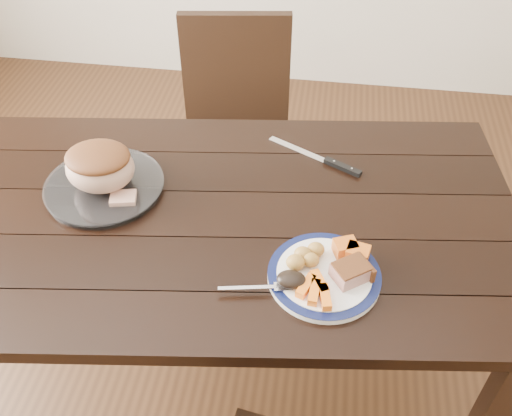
# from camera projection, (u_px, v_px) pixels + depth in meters

# --- Properties ---
(ground) EXTENTS (4.00, 4.00, 0.00)m
(ground) POSITION_uv_depth(u_px,v_px,m) (235.00, 362.00, 2.07)
(ground) COLOR #472B16
(ground) RESTS_ON ground
(dining_table) EXTENTS (1.70, 1.09, 0.75)m
(dining_table) POSITION_uv_depth(u_px,v_px,m) (229.00, 237.00, 1.62)
(dining_table) COLOR black
(dining_table) RESTS_ON ground
(chair_far) EXTENTS (0.48, 0.48, 0.93)m
(chair_far) POSITION_uv_depth(u_px,v_px,m) (236.00, 124.00, 2.25)
(chair_far) COLOR black
(chair_far) RESTS_ON ground
(dinner_plate) EXTENTS (0.28, 0.28, 0.02)m
(dinner_plate) POSITION_uv_depth(u_px,v_px,m) (324.00, 276.00, 1.39)
(dinner_plate) COLOR white
(dinner_plate) RESTS_ON dining_table
(plate_rim) EXTENTS (0.28, 0.28, 0.02)m
(plate_rim) POSITION_uv_depth(u_px,v_px,m) (324.00, 274.00, 1.38)
(plate_rim) COLOR #0B123B
(plate_rim) RESTS_ON dinner_plate
(serving_platter) EXTENTS (0.33, 0.33, 0.02)m
(serving_platter) POSITION_uv_depth(u_px,v_px,m) (105.00, 187.00, 1.62)
(serving_platter) COLOR white
(serving_platter) RESTS_ON dining_table
(pork_slice) EXTENTS (0.11, 0.10, 0.04)m
(pork_slice) POSITION_uv_depth(u_px,v_px,m) (351.00, 272.00, 1.35)
(pork_slice) COLOR tan
(pork_slice) RESTS_ON dinner_plate
(roasted_potatoes) EXTENTS (0.09, 0.09, 0.04)m
(roasted_potatoes) POSITION_uv_depth(u_px,v_px,m) (306.00, 257.00, 1.39)
(roasted_potatoes) COLOR gold
(roasted_potatoes) RESTS_ON dinner_plate
(carrot_batons) EXTENTS (0.09, 0.11, 0.02)m
(carrot_batons) POSITION_uv_depth(u_px,v_px,m) (316.00, 289.00, 1.33)
(carrot_batons) COLOR orange
(carrot_batons) RESTS_ON dinner_plate
(pumpkin_wedges) EXTENTS (0.10, 0.07, 0.04)m
(pumpkin_wedges) POSITION_uv_depth(u_px,v_px,m) (351.00, 251.00, 1.40)
(pumpkin_wedges) COLOR orange
(pumpkin_wedges) RESTS_ON dinner_plate
(dark_mushroom) EXTENTS (0.07, 0.05, 0.03)m
(dark_mushroom) POSITION_uv_depth(u_px,v_px,m) (291.00, 279.00, 1.34)
(dark_mushroom) COLOR black
(dark_mushroom) RESTS_ON dinner_plate
(fork) EXTENTS (0.18, 0.05, 0.00)m
(fork) POSITION_uv_depth(u_px,v_px,m) (261.00, 288.00, 1.34)
(fork) COLOR silver
(fork) RESTS_ON dinner_plate
(roast_joint) EXTENTS (0.19, 0.17, 0.13)m
(roast_joint) POSITION_uv_depth(u_px,v_px,m) (100.00, 168.00, 1.57)
(roast_joint) COLOR tan
(roast_joint) RESTS_ON serving_platter
(cut_slice) EXTENTS (0.08, 0.07, 0.02)m
(cut_slice) POSITION_uv_depth(u_px,v_px,m) (123.00, 198.00, 1.56)
(cut_slice) COLOR tan
(cut_slice) RESTS_ON serving_platter
(carving_knife) EXTENTS (0.29, 0.17, 0.01)m
(carving_knife) POSITION_uv_depth(u_px,v_px,m) (331.00, 162.00, 1.71)
(carving_knife) COLOR silver
(carving_knife) RESTS_ON dining_table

